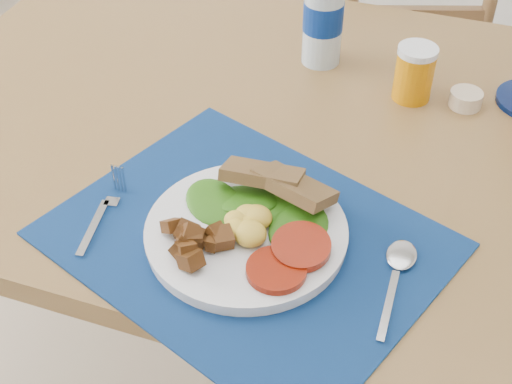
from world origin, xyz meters
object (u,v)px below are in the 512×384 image
chair_far (405,41)px  juice_glass (414,74)px  water_bottle (324,7)px  breakfast_plate (242,229)px

chair_far → juice_glass: 0.66m
juice_glass → chair_far: bearing=98.0°
water_bottle → chair_far: bearing=79.9°
water_bottle → juice_glass: 0.20m
chair_far → juice_glass: bearing=79.5°
water_bottle → breakfast_plate: bearing=-87.4°
breakfast_plate → juice_glass: (0.16, 0.42, 0.02)m
chair_far → breakfast_plate: bearing=67.4°
chair_far → breakfast_plate: size_ratio=3.77×
water_bottle → juice_glass: water_bottle is taller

